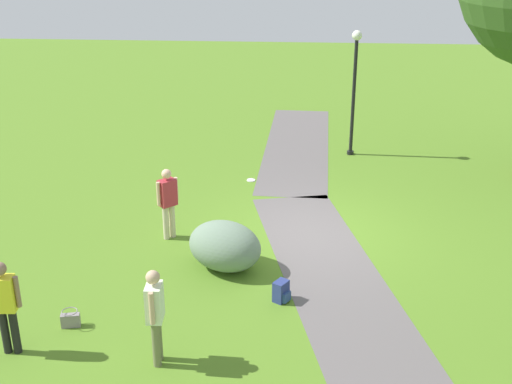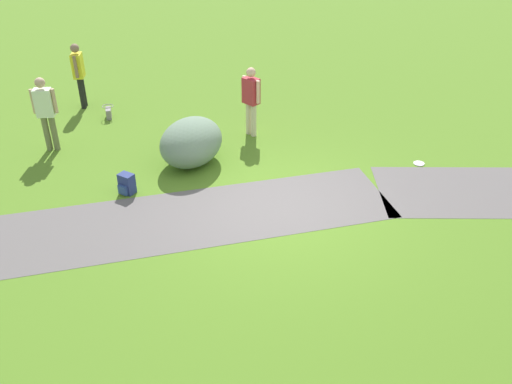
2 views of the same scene
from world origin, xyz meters
The scene contains 11 objects.
ground_plane centered at (0.00, 0.00, 0.00)m, with size 48.00×48.00×0.00m, color #527C23.
footpath_segment_near centered at (-6.00, -0.37, 0.00)m, with size 8.06×2.15×0.01m.
footpath_segment_mid centered at (1.89, 0.42, 0.00)m, with size 8.22×3.68×0.01m.
lamp_post centered at (-5.39, 1.21, 2.22)m, with size 0.28×0.28×3.61m.
lawn_boulder centered at (1.67, -1.71, 0.49)m, with size 1.75×1.90×0.98m.
woman_with_handbag centered at (4.67, -4.82, 0.94)m, with size 0.26×0.52×1.63m.
man_near_boulder centered at (4.77, -2.43, 0.95)m, with size 0.52×0.25×1.64m.
passerby_on_path centered at (0.42, -3.07, 0.92)m, with size 0.42×0.43×1.60m.
handbag_on_grass centered at (3.90, -4.12, 0.14)m, with size 0.32×0.34×0.31m.
backpack_by_boulder centered at (2.83, -0.55, 0.19)m, with size 0.34×0.35×0.40m.
frisbee_on_grass centered at (-3.08, -1.56, 0.01)m, with size 0.23×0.23×0.02m.
Camera 1 is at (13.29, -0.29, 6.53)m, focal length 46.62 mm.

